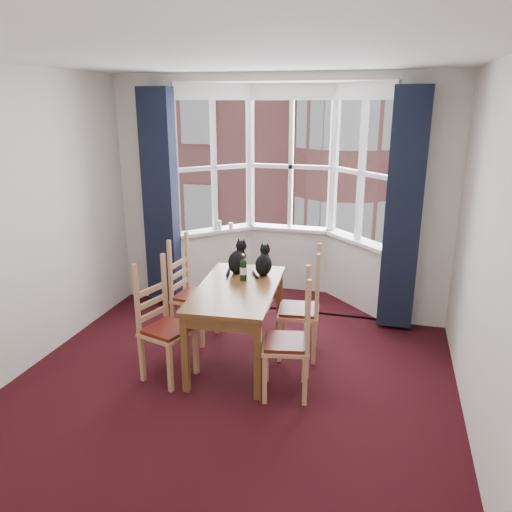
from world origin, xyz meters
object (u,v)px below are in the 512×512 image
at_px(cat_left, 238,260).
at_px(candle_short, 231,226).
at_px(dining_table, 237,296).
at_px(chair_left_near, 160,329).
at_px(chair_left_far, 188,296).
at_px(chair_right_near, 296,345).
at_px(candle_tall, 219,225).
at_px(wine_bottle, 243,269).
at_px(cat_right, 264,263).
at_px(chair_right_far, 308,312).

distance_m(cat_left, candle_short, 1.43).
distance_m(dining_table, chair_left_near, 0.79).
xyz_separation_m(dining_table, candle_short, (-0.63, 1.75, 0.24)).
bearing_deg(chair_left_near, chair_left_far, 94.91).
xyz_separation_m(chair_left_far, candle_short, (0.05, 1.40, 0.45)).
height_order(chair_right_near, candle_tall, candle_tall).
bearing_deg(wine_bottle, candle_tall, 117.22).
bearing_deg(candle_short, dining_table, -70.31).
height_order(chair_left_near, candle_short, candle_short).
xyz_separation_m(chair_left_far, chair_right_near, (1.34, -0.80, 0.00)).
xyz_separation_m(wine_bottle, candle_short, (-0.63, 1.55, 0.02)).
bearing_deg(wine_bottle, candle_short, 112.12).
distance_m(dining_table, cat_right, 0.50).
relative_size(chair_left_near, cat_left, 2.56).
bearing_deg(chair_right_near, wine_bottle, 136.00).
distance_m(chair_right_near, cat_left, 1.25).
relative_size(chair_left_far, cat_left, 2.56).
relative_size(chair_right_far, wine_bottle, 3.35).
bearing_deg(chair_right_near, chair_left_far, 149.29).
relative_size(chair_left_far, candle_short, 9.29).
distance_m(cat_right, wine_bottle, 0.27).
relative_size(chair_left_far, candle_tall, 7.48).
height_order(dining_table, chair_right_near, chair_right_near).
bearing_deg(candle_tall, candle_short, 11.15).
distance_m(dining_table, cat_left, 0.49).
distance_m(chair_left_near, chair_left_far, 0.82).
bearing_deg(chair_right_far, chair_left_near, -149.39).
bearing_deg(candle_tall, dining_table, -65.65).
xyz_separation_m(dining_table, cat_left, (-0.12, 0.41, 0.23)).
height_order(chair_right_near, candle_short, candle_short).
xyz_separation_m(chair_right_far, candle_tall, (-1.43, 1.44, 0.46)).
bearing_deg(cat_left, chair_left_far, -173.94).
xyz_separation_m(chair_left_far, cat_left, (0.56, 0.06, 0.44)).
bearing_deg(candle_tall, chair_left_far, -85.66).
distance_m(chair_left_far, cat_right, 0.94).
xyz_separation_m(chair_left_near, wine_bottle, (0.61, 0.66, 0.42)).
distance_m(chair_left_near, candle_short, 2.26).
xyz_separation_m(chair_left_near, chair_right_near, (1.27, 0.02, 0.00)).
relative_size(chair_left_near, chair_right_near, 1.00).
height_order(chair_right_far, candle_short, candle_short).
bearing_deg(cat_left, dining_table, -73.89).
relative_size(dining_table, wine_bottle, 5.28).
relative_size(chair_left_near, chair_left_far, 1.00).
bearing_deg(dining_table, candle_tall, 114.35).
bearing_deg(chair_left_far, chair_left_near, -85.09).
bearing_deg(chair_left_far, chair_right_far, -3.30).
bearing_deg(chair_right_far, candle_short, 130.89).
height_order(chair_left_far, cat_right, cat_right).
xyz_separation_m(cat_right, candle_tall, (-0.94, 1.30, 0.03)).
distance_m(chair_left_far, candle_tall, 1.45).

